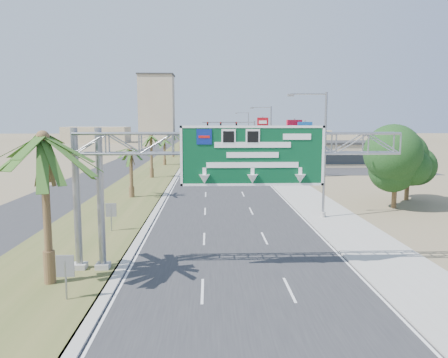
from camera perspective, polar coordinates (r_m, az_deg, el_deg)
name	(u,v)px	position (r m, az deg, el deg)	size (l,w,h in m)	color
road	(214,150)	(122.36, -1.27, 3.80)	(12.00, 300.00, 0.02)	#28282B
sidewalk_right	(245,150)	(122.77, 2.70, 3.83)	(4.00, 300.00, 0.10)	#9E9B93
median_grass	(179,150)	(122.62, -5.96, 3.79)	(7.00, 300.00, 0.12)	#495525
opposing_road	(153,150)	(123.30, -9.22, 3.74)	(8.00, 300.00, 0.02)	#28282B
sign_gantry	(221,154)	(22.10, -0.40, 3.26)	(16.75, 1.24, 7.50)	gray
palm_near	(43,138)	(21.47, -22.60, 4.91)	(5.70, 5.70, 8.35)	brown
palm_row_b	(131,150)	(44.87, -12.10, 3.71)	(3.99, 3.99, 5.95)	brown
palm_row_c	(151,137)	(60.64, -9.50, 5.41)	(3.99, 3.99, 6.75)	brown
palm_row_d	(164,141)	(78.56, -7.80, 4.96)	(3.99, 3.99, 5.45)	brown
palm_row_e	(173,134)	(97.45, -6.70, 5.83)	(3.99, 3.99, 6.15)	brown
palm_row_f	(180,133)	(122.39, -5.76, 5.97)	(3.99, 3.99, 5.75)	brown
streetlight_near	(322,160)	(35.40, 12.68, 2.42)	(3.27, 0.44, 10.00)	gray
streetlight_mid	(269,143)	(64.80, 5.94, 4.73)	(3.27, 0.44, 10.00)	gray
streetlight_far	(247,136)	(100.55, 3.08, 5.69)	(3.27, 0.44, 10.00)	gray
signal_mast	(244,137)	(84.41, 2.61, 5.48)	(10.28, 0.71, 8.00)	gray
store_building	(339,154)	(81.82, 14.80, 3.18)	(18.00, 10.00, 4.00)	tan
oak_near	(396,158)	(41.72, 21.56, 2.58)	(4.50, 4.50, 6.80)	brown
oak_far	(408,162)	(46.65, 22.94, 2.09)	(3.50, 3.50, 5.60)	brown
median_signback_a	(65,269)	(20.08, -20.02, -11.04)	(0.75, 0.08, 2.08)	gray
median_signback_b	(111,212)	(31.48, -14.54, -4.20)	(0.75, 0.08, 2.08)	gray
tower_distant	(157,106)	(264.04, -8.78, 9.43)	(20.00, 16.00, 35.00)	tan
building_distant_left	(97,135)	(177.53, -16.27, 5.59)	(24.00, 14.00, 6.00)	tan
building_distant_right	(299,137)	(155.46, 9.74, 5.38)	(20.00, 12.00, 5.00)	tan
car_left_lane	(197,177)	(55.46, -3.52, 0.28)	(1.89, 4.70, 1.60)	black
car_mid_lane	(229,167)	(68.16, 0.63, 1.63)	(1.71, 4.92, 1.62)	maroon
car_right_lane	(237,163)	(73.91, 1.69, 2.08)	(2.73, 5.92, 1.64)	gray
car_far	(208,153)	(100.00, -2.10, 3.46)	(2.27, 5.59, 1.62)	black
pole_sign_red_near	(294,131)	(62.65, 9.15, 6.16)	(2.35, 1.12, 8.24)	gray
pole_sign_blue	(305,135)	(61.37, 10.50, 5.64)	(2.01, 0.42, 7.94)	gray
pole_sign_red_far	(263,126)	(86.50, 5.07, 6.92)	(2.22, 0.53, 8.83)	gray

